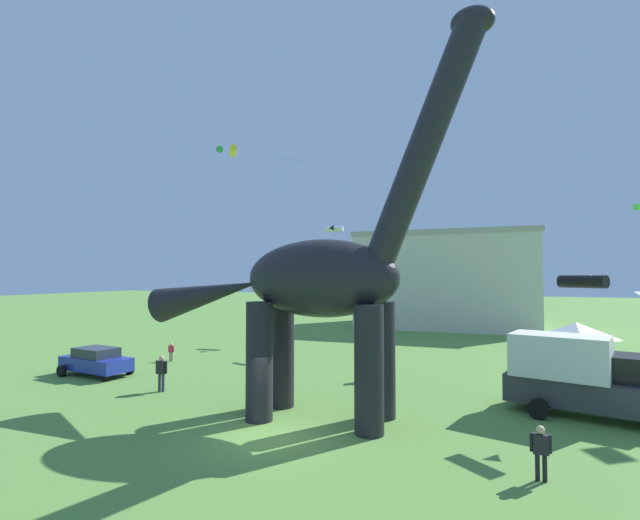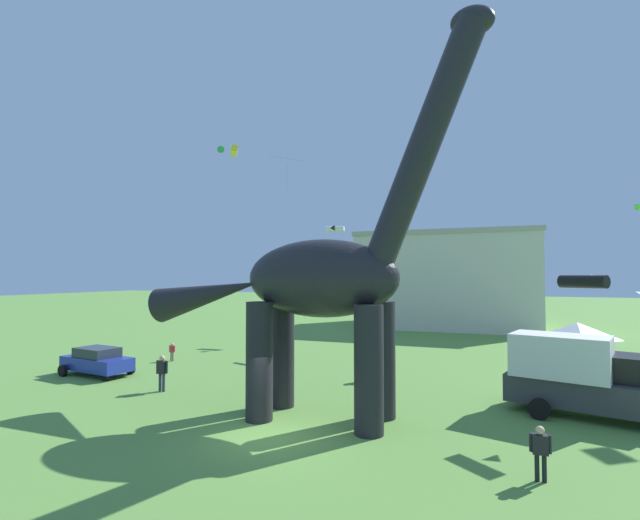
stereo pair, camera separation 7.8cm
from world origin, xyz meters
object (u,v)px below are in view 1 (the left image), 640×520
(kite_apex, at_px, (586,282))
(parked_box_truck, at_px, (579,374))
(person_photographer, at_px, (541,448))
(dinosaur_sculpture, at_px, (319,278))
(parked_sedan_left, at_px, (96,361))
(person_strolling_adult, at_px, (161,370))
(kite_mid_center, at_px, (286,159))
(kite_near_high, at_px, (230,151))
(festival_canopy_tent, at_px, (576,331))
(person_far_spectator, at_px, (375,360))
(person_watching_child, at_px, (171,350))
(kite_mid_left, at_px, (304,298))
(kite_far_right, at_px, (333,229))

(kite_apex, bearing_deg, parked_box_truck, 93.83)
(person_photographer, bearing_deg, parked_box_truck, -0.45)
(dinosaur_sculpture, xyz_separation_m, parked_sedan_left, (-14.49, 2.82, -4.69))
(person_strolling_adult, xyz_separation_m, kite_mid_center, (3.90, 5.85, 11.34))
(kite_near_high, bearing_deg, parked_sedan_left, -82.30)
(parked_sedan_left, height_order, festival_canopy_tent, festival_canopy_tent)
(parked_box_truck, distance_m, person_far_spectator, 9.71)
(dinosaur_sculpture, bearing_deg, kite_mid_center, 130.91)
(person_watching_child, distance_m, person_strolling_adult, 8.11)
(parked_sedan_left, relative_size, person_watching_child, 3.69)
(person_watching_child, bearing_deg, kite_mid_center, -112.27)
(parked_sedan_left, height_order, person_far_spectator, person_far_spectator)
(person_photographer, bearing_deg, festival_canopy_tent, 3.86)
(person_strolling_adult, bearing_deg, person_photographer, -107.99)
(dinosaur_sculpture, height_order, kite_mid_left, dinosaur_sculpture)
(parked_box_truck, height_order, festival_canopy_tent, parked_box_truck)
(parked_box_truck, bearing_deg, dinosaur_sculpture, -141.27)
(parked_sedan_left, bearing_deg, kite_apex, 8.13)
(kite_mid_center, xyz_separation_m, kite_mid_left, (-1.16, 5.38, -8.36))
(kite_mid_center, distance_m, kite_mid_left, 10.01)
(person_watching_child, bearing_deg, festival_canopy_tent, -97.56)
(kite_mid_left, bearing_deg, person_watching_child, -148.09)
(festival_canopy_tent, distance_m, kite_near_high, 32.47)
(person_far_spectator, height_order, kite_near_high, kite_near_high)
(dinosaur_sculpture, xyz_separation_m, kite_near_high, (-16.88, 20.46, 11.96))
(person_photographer, distance_m, festival_canopy_tent, 15.31)
(kite_mid_left, distance_m, kite_apex, 18.38)
(dinosaur_sculpture, relative_size, person_far_spectator, 8.65)
(parked_sedan_left, height_order, kite_mid_center, kite_mid_center)
(kite_near_high, height_order, kite_far_right, kite_near_high)
(kite_far_right, bearing_deg, dinosaur_sculpture, -72.32)
(festival_canopy_tent, xyz_separation_m, kite_apex, (-1.01, -9.16, 2.83))
(person_photographer, relative_size, kite_apex, 0.83)
(person_watching_child, xyz_separation_m, person_far_spectator, (13.79, -0.58, 0.34))
(festival_canopy_tent, bearing_deg, person_watching_child, -170.23)
(kite_near_high, bearing_deg, festival_canopy_tent, -17.16)
(person_photographer, bearing_deg, kite_apex, -4.42)
(parked_sedan_left, xyz_separation_m, kite_near_high, (-2.38, 17.64, 16.65))
(kite_mid_center, relative_size, kite_far_right, 1.20)
(person_watching_child, distance_m, kite_mid_left, 9.38)
(kite_far_right, xyz_separation_m, kite_apex, (16.64, -19.04, -4.41))
(parked_box_truck, height_order, person_far_spectator, parked_box_truck)
(dinosaur_sculpture, relative_size, parked_sedan_left, 3.44)
(parked_box_truck, distance_m, festival_canopy_tent, 8.04)
(kite_mid_center, xyz_separation_m, kite_far_right, (-2.22, 14.76, -2.60))
(person_strolling_adult, xyz_separation_m, festival_canopy_tent, (19.32, 10.73, 1.50))
(parked_sedan_left, distance_m, person_strolling_adult, 6.08)
(parked_sedan_left, relative_size, kite_near_high, 1.86)
(person_photographer, height_order, person_far_spectator, person_far_spectator)
(kite_mid_left, xyz_separation_m, kite_apex, (15.58, -9.66, 1.35))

